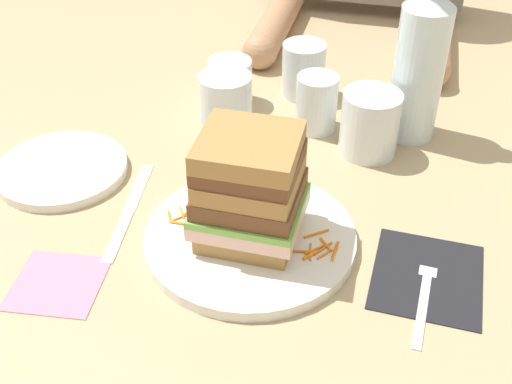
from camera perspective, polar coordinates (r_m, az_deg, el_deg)
The scene contains 29 objects.
ground_plane at distance 0.80m, azimuth -0.68°, elevation -3.64°, with size 3.00×3.00×0.00m, color tan.
main_plate at distance 0.78m, azimuth -0.53°, elevation -4.07°, with size 0.26×0.26×0.02m, color white.
sandwich at distance 0.73m, azimuth -0.56°, elevation 0.26°, with size 0.12×0.12×0.14m.
carrot_shred_0 at distance 0.80m, azimuth -7.63°, elevation -2.17°, with size 0.00×0.00×0.02m, color orange.
carrot_shred_1 at distance 0.81m, azimuth -6.60°, elevation -1.84°, with size 0.00×0.00×0.02m, color orange.
carrot_shred_2 at distance 0.79m, azimuth -6.55°, elevation -2.77°, with size 0.00×0.00×0.03m, color orange.
carrot_shred_3 at distance 0.80m, azimuth -6.36°, elevation -2.10°, with size 0.00×0.00×0.03m, color orange.
carrot_shred_4 at distance 0.81m, azimuth -5.84°, elevation -1.61°, with size 0.00×0.00×0.02m, color orange.
carrot_shred_5 at distance 0.76m, azimuth 7.02°, elevation -5.05°, with size 0.00×0.00×0.03m, color orange.
carrot_shred_6 at distance 0.76m, azimuth 6.19°, elevation -4.61°, with size 0.00×0.00×0.02m, color orange.
carrot_shred_7 at distance 0.75m, azimuth 4.82°, elevation -5.30°, with size 0.00×0.00×0.03m, color orange.
carrot_shred_8 at distance 0.77m, azimuth 5.31°, elevation -3.78°, with size 0.00×0.00×0.03m, color orange.
carrot_shred_9 at distance 0.75m, azimuth 4.76°, elevation -5.58°, with size 0.00×0.00×0.02m, color orange.
carrot_shred_10 at distance 0.76m, azimuth 5.20°, elevation -5.08°, with size 0.00×0.00×0.03m, color orange.
carrot_shred_11 at distance 0.75m, azimuth 6.97°, elevation -5.33°, with size 0.00×0.00×0.03m, color orange.
carrot_shred_12 at distance 0.75m, azimuth 4.34°, elevation -5.26°, with size 0.00×0.00×0.03m, color orange.
carrot_shred_13 at distance 0.75m, azimuth 5.95°, elevation -5.57°, with size 0.00×0.00×0.02m, color orange.
carrot_shred_14 at distance 0.76m, azimuth 5.92°, elevation -4.99°, with size 0.00×0.00×0.03m, color orange.
napkin_dark at distance 0.77m, azimuth 14.88°, elevation -7.18°, with size 0.12×0.14×0.00m, color black.
fork at distance 0.75m, azimuth 14.74°, elevation -8.17°, with size 0.03×0.17×0.00m.
knife at distance 0.84m, azimuth -11.24°, elevation -1.78°, with size 0.04×0.20×0.00m.
juice_glass at distance 0.94m, azimuth 9.97°, elevation 5.65°, with size 0.08×0.08×0.09m.
water_bottle at distance 0.96m, azimuth 14.27°, elevation 11.04°, with size 0.07×0.07×0.27m.
empty_tumbler_0 at distance 0.98m, azimuth 5.37°, elevation 7.83°, with size 0.06×0.06×0.09m, color silver.
empty_tumbler_1 at distance 0.96m, azimuth -2.68°, elevation 7.61°, with size 0.08×0.08×0.10m, color silver.
empty_tumbler_2 at distance 1.07m, azimuth 4.00°, elevation 10.72°, with size 0.07×0.07×0.09m, color silver.
empty_tumbler_3 at distance 1.05m, azimuth -2.30°, elevation 9.66°, with size 0.07×0.07×0.07m, color silver.
side_plate at distance 0.93m, azimuth -16.75°, elevation 1.94°, with size 0.18×0.18×0.01m, color white.
napkin_pink at distance 0.77m, azimuth -17.09°, elevation -7.67°, with size 0.10×0.10×0.00m, color pink.
Camera 1 is at (0.15, -0.58, 0.52)m, focal length 45.33 mm.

